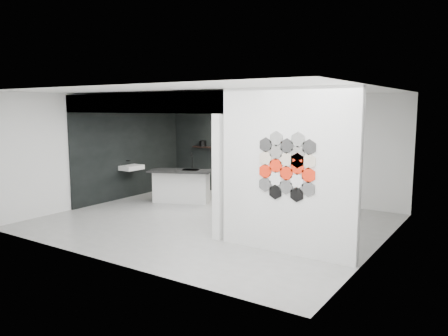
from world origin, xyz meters
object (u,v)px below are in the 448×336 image
Objects in this scene: kettle at (258,147)px; bottle_dark at (228,145)px; utensil_cup at (221,146)px; partition_panel at (287,172)px; glass_bowl at (279,149)px; stockpot at (203,144)px; wall_basin at (132,168)px; glass_vase at (279,148)px; kitchen_island at (181,185)px.

kettle is 0.99m from bottle_dark.
kettle is 1.24m from utensil_cup.
partition_panel is 4.39m from glass_bowl.
wall_basin is at bearing -113.33° from stockpot.
wall_basin is at bearing -148.65° from glass_vase.
stockpot is 0.64m from utensil_cup.
wall_basin is 2.93× the size of stockpot.
glass_vase is at bearing 0.00° from glass_bowl.
bottle_dark reaches higher than utensil_cup.
glass_vase reaches higher than bottle_dark.
bottle_dark is at bearing 180.00° from glass_bowl.
kettle is at bearing 36.65° from wall_basin.
kitchen_island is at bearing 151.69° from partition_panel.
kitchen_island is 9.64× the size of kettle.
partition_panel is 1.59× the size of kitchen_island.
partition_panel is 17.79× the size of glass_vase.
partition_panel is 15.29× the size of kettle.
stockpot reaches higher than glass_vase.
wall_basin is 3.81× the size of glass_vase.
kettle is (1.88, 0.00, -0.01)m from stockpot.
kettle is (-2.69, 3.87, -0.00)m from partition_panel.
wall_basin is 2.62m from utensil_cup.
glass_bowl is (2.50, 0.00, -0.04)m from stockpot.
glass_bowl is 1.86m from utensil_cup.
kettle reaches higher than kitchen_island.
kettle reaches higher than wall_basin.
glass_vase is at bearing 16.92° from kitchen_island.
wall_basin is 5.87× the size of utensil_cup.
utensil_cup is at bearing 180.00° from glass_vase.
kitchen_island is 2.76m from glass_bowl.
utensil_cup is (-3.93, 3.87, -0.03)m from partition_panel.
glass_bowl is (1.97, 1.69, 0.93)m from kitchen_island.
glass_bowl is at bearing 118.23° from partition_panel.
glass_vase reaches higher than kettle.
partition_panel is at bearing -61.77° from glass_vase.
partition_panel reaches higher than utensil_cup.
bottle_dark reaches higher than glass_bowl.
utensil_cup is at bearing 135.51° from partition_panel.
utensil_cup reaches higher than wall_basin.
kettle reaches higher than glass_bowl.
stockpot is 0.90m from bottle_dark.
glass_vase is (2.50, 0.00, -0.01)m from stockpot.
bottle_dark is (-3.68, 3.87, -0.01)m from partition_panel.
utensil_cup is at bearing 62.59° from kitchen_island.
kitchen_island is at bearing -93.81° from utensil_cup.
stockpot reaches higher than utensil_cup.
stockpot is (-4.57, 3.87, 0.00)m from partition_panel.
bottle_dark is at bearing 49.12° from wall_basin.
partition_panel is 13.68× the size of stockpot.
kitchen_island is 11.21× the size of glass_vase.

